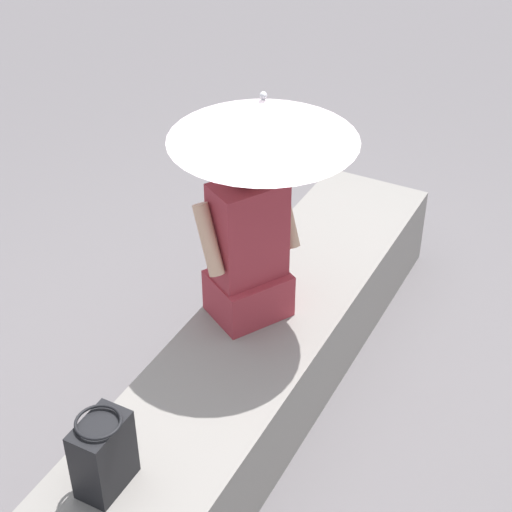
% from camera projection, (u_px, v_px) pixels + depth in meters
% --- Properties ---
extents(ground_plane, '(14.00, 14.00, 0.00)m').
position_uv_depth(ground_plane, '(263.00, 393.00, 4.10)').
color(ground_plane, '#605B5E').
extents(stone_bench, '(3.01, 0.63, 0.46)m').
position_uv_depth(stone_bench, '(263.00, 359.00, 3.96)').
color(stone_bench, gray).
rests_on(stone_bench, ground).
extents(person_seated, '(0.51, 0.41, 0.90)m').
position_uv_depth(person_seated, '(248.00, 244.00, 3.67)').
color(person_seated, '#992D38').
rests_on(person_seated, stone_bench).
extents(parasol, '(0.81, 0.81, 1.12)m').
position_uv_depth(parasol, '(263.00, 120.00, 3.33)').
color(parasol, '#B7B7BC').
rests_on(parasol, stone_bench).
extents(handbag_black, '(0.23, 0.17, 0.33)m').
position_uv_depth(handbag_black, '(103.00, 454.00, 2.97)').
color(handbag_black, black).
rests_on(handbag_black, stone_bench).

